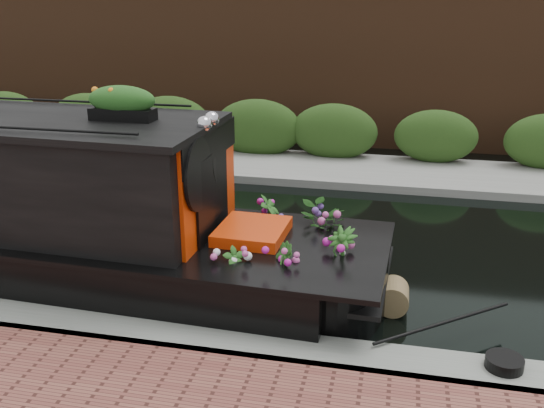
# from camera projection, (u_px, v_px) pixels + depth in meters

# --- Properties ---
(ground) EXTENTS (80.00, 80.00, 0.00)m
(ground) POSITION_uv_depth(u_px,v_px,m) (179.00, 235.00, 10.24)
(ground) COLOR black
(ground) RESTS_ON ground
(near_bank_coping) EXTENTS (40.00, 0.60, 0.50)m
(near_bank_coping) POSITION_uv_depth(u_px,v_px,m) (81.00, 339.00, 7.20)
(near_bank_coping) COLOR slate
(near_bank_coping) RESTS_ON ground
(far_bank_path) EXTENTS (40.00, 2.40, 0.34)m
(far_bank_path) POSITION_uv_depth(u_px,v_px,m) (243.00, 168.00, 14.10)
(far_bank_path) COLOR gray
(far_bank_path) RESTS_ON ground
(far_hedge) EXTENTS (40.00, 1.10, 2.80)m
(far_hedge) POSITION_uv_depth(u_px,v_px,m) (252.00, 158.00, 14.93)
(far_hedge) COLOR #254216
(far_hedge) RESTS_ON ground
(far_brick_wall) EXTENTS (40.00, 1.00, 8.00)m
(far_brick_wall) POSITION_uv_depth(u_px,v_px,m) (270.00, 138.00, 16.86)
(far_brick_wall) COLOR #4B2B19
(far_brick_wall) RESTS_ON ground
(rope_fender) EXTENTS (0.41, 0.43, 0.41)m
(rope_fender) POSITION_uv_depth(u_px,v_px,m) (393.00, 296.00, 7.78)
(rope_fender) COLOR olive
(rope_fender) RESTS_ON ground
(coiled_mooring_rope) EXTENTS (0.39, 0.39, 0.12)m
(coiled_mooring_rope) POSITION_uv_depth(u_px,v_px,m) (504.00, 363.00, 6.22)
(coiled_mooring_rope) COLOR black
(coiled_mooring_rope) RESTS_ON near_bank_coping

